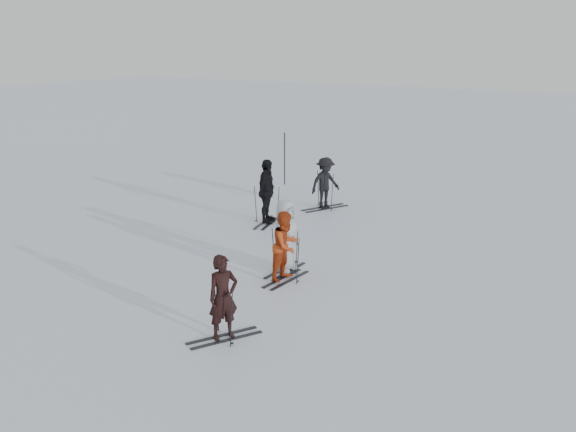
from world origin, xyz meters
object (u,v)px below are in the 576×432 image
Objects in this scene: skier_near_dark at (223,298)px; skier_uphill_far at (325,184)px; skier_grey at (285,237)px; piste_marker at (285,159)px; skier_red at (286,247)px; skier_uphill_left at (267,192)px.

skier_near_dark is 10.20m from skier_uphill_far.
skier_near_dark is 3.93m from skier_grey.
piste_marker reaches higher than skier_near_dark.
skier_uphill_far reaches higher than skier_red.
piste_marker is at bearing 32.38° from skier_grey.
skier_uphill_far is at bearing 19.65° from skier_grey.
skier_near_dark is at bearing -137.09° from skier_uphill_far.
skier_red is at bearing 39.03° from skier_near_dark.
skier_uphill_left is at bearing 55.78° from skier_near_dark.
skier_grey is 9.82m from piste_marker.
skier_grey is 0.87× the size of piste_marker.
skier_red is 10.44m from piste_marker.
skier_red is 4.98m from skier_uphill_left.
skier_near_dark is 0.97× the size of skier_uphill_far.
skier_grey is 4.36m from skier_uphill_left.
skier_uphill_left is at bearing -169.69° from skier_uphill_far.
skier_uphill_far is at bearing -29.00° from skier_uphill_left.
piste_marker is (-5.36, 8.96, 0.19)m from skier_red.
skier_near_dark is at bearing -64.22° from piste_marker.
piste_marker is (-3.08, 2.47, 0.17)m from skier_uphill_far.
skier_uphill_left reaches higher than skier_uphill_far.
skier_uphill_far is 0.84× the size of piste_marker.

